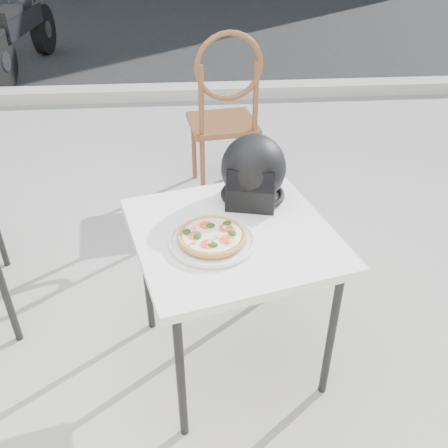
{
  "coord_description": "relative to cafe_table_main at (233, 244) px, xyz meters",
  "views": [
    {
      "loc": [
        0.33,
        -2.21,
        1.87
      ],
      "look_at": [
        0.45,
        -0.61,
        0.78
      ],
      "focal_mm": 40.0,
      "sensor_mm": 36.0,
      "label": 1
    }
  ],
  "objects": [
    {
      "name": "curb",
      "position": [
        -0.49,
        3.58,
        -0.61
      ],
      "size": [
        30.0,
        0.25,
        0.12
      ],
      "primitive_type": "cube",
      "color": "#A9A69E",
      "rests_on": "ground"
    },
    {
      "name": "street_asphalt",
      "position": [
        -0.49,
        7.58,
        -0.66
      ],
      "size": [
        30.0,
        8.0,
        0.0
      ],
      "primitive_type": "cube",
      "color": "black",
      "rests_on": "ground"
    },
    {
      "name": "pizza",
      "position": [
        -0.09,
        -0.07,
        0.1
      ],
      "size": [
        0.35,
        0.35,
        0.03
      ],
      "rotation": [
        0.0,
        0.0,
        0.4
      ],
      "color": "#C38847",
      "rests_on": "plate"
    },
    {
      "name": "plate",
      "position": [
        -0.09,
        -0.07,
        0.08
      ],
      "size": [
        0.42,
        0.42,
        0.02
      ],
      "rotation": [
        0.0,
        0.0,
        -0.29
      ],
      "color": "white",
      "rests_on": "cafe_table_main"
    },
    {
      "name": "motorcycle",
      "position": [
        -2.08,
        4.7,
        -0.21
      ],
      "size": [
        0.54,
        2.08,
        1.04
      ],
      "rotation": [
        0.0,
        0.0,
        -0.09
      ],
      "color": "black",
      "rests_on": "street_asphalt"
    },
    {
      "name": "helmet",
      "position": [
        0.11,
        0.24,
        0.19
      ],
      "size": [
        0.34,
        0.35,
        0.29
      ],
      "rotation": [
        0.0,
        0.0,
        -0.22
      ],
      "color": "black",
      "rests_on": "cafe_table_main"
    },
    {
      "name": "cafe_table_main",
      "position": [
        0.0,
        0.0,
        0.0
      ],
      "size": [
        0.94,
        0.94,
        0.73
      ],
      "rotation": [
        0.0,
        0.0,
        0.25
      ],
      "color": "white",
      "rests_on": "ground"
    },
    {
      "name": "cafe_chair_main",
      "position": [
        0.09,
        1.55,
        -0.02
      ],
      "size": [
        0.51,
        0.51,
        1.17
      ],
      "rotation": [
        0.0,
        0.0,
        3.28
      ],
      "color": "brown",
      "rests_on": "ground"
    },
    {
      "name": "ground",
      "position": [
        -0.49,
        0.58,
        -0.67
      ],
      "size": [
        80.0,
        80.0,
        0.0
      ],
      "primitive_type": "plane",
      "color": "#999691",
      "rests_on": "ground"
    }
  ]
}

